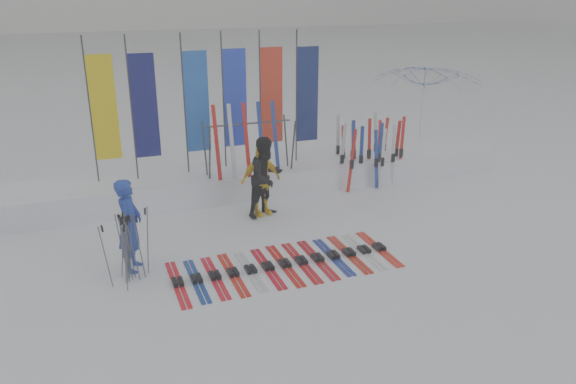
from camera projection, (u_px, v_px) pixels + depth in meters
name	position (u px, v px, depth m)	size (l,w,h in m)	color
ground	(310.00, 277.00, 9.72)	(120.00, 120.00, 0.00)	white
snow_bank	(237.00, 180.00, 13.66)	(14.00, 1.60, 0.60)	white
person_blue	(130.00, 225.00, 9.72)	(0.62, 0.40, 1.69)	#1B359D
person_black	(266.00, 177.00, 12.07)	(0.86, 0.67, 1.77)	black
person_yellow	(261.00, 180.00, 12.15)	(0.92, 0.38, 1.58)	yellow
tent_canopy	(424.00, 113.00, 15.80)	(3.04, 3.09, 2.78)	white
ski_row	(285.00, 264.00, 10.11)	(4.03, 1.69, 0.07)	red
pole_cluster	(128.00, 248.00, 9.42)	(0.84, 0.55, 1.25)	#595B60
feather_flags	(212.00, 101.00, 12.97)	(5.34, 0.24, 3.20)	#383A3F
ski_rack	(249.00, 140.00, 13.00)	(2.04, 0.80, 1.23)	#383A3F
upright_skis	(370.00, 152.00, 14.22)	(1.71, 1.22, 1.69)	navy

